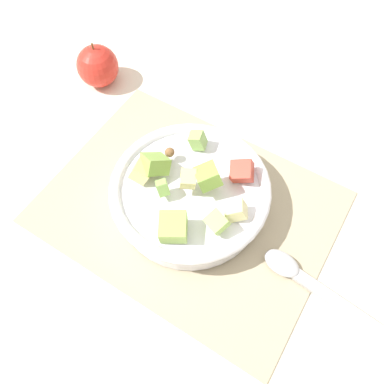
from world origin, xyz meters
name	(u,v)px	position (x,y,z in m)	size (l,w,h in m)	color
ground_plane	(189,207)	(0.00, 0.00, 0.00)	(2.40, 2.40, 0.00)	silver
placemat	(189,206)	(0.00, 0.00, 0.00)	(0.45, 0.34, 0.01)	tan
salad_bowl	(192,194)	(0.00, 0.00, 0.04)	(0.25, 0.25, 0.10)	white
serving_spoon	(311,283)	(-0.22, 0.02, 0.01)	(0.23, 0.05, 0.01)	#B7B7BC
whole_apple	(98,66)	(0.30, -0.15, 0.04)	(0.08, 0.08, 0.09)	red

